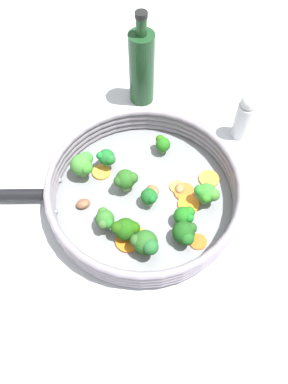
{
  "coord_description": "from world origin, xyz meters",
  "views": [
    {
      "loc": [
        -0.3,
        0.19,
        0.6
      ],
      "look_at": [
        0.0,
        0.0,
        0.03
      ],
      "focal_mm": 35.0,
      "sensor_mm": 36.0,
      "label": 1
    }
  ],
  "objects": [
    {
      "name": "broccoli_floret_1",
      "position": [
        0.09,
        0.02,
        0.04
      ],
      "size": [
        0.04,
        0.03,
        0.04
      ],
      "color": "#7FAC6E",
      "rests_on": "skillet"
    },
    {
      "name": "skillet_rivet_right",
      "position": [
        0.05,
        0.15,
        0.01
      ],
      "size": [
        0.01,
        0.01,
        0.01
      ],
      "primitive_type": "sphere",
      "color": "gray",
      "rests_on": "skillet"
    },
    {
      "name": "broccoli_floret_8",
      "position": [
        -0.09,
        0.06,
        0.04
      ],
      "size": [
        0.05,
        0.04,
        0.05
      ],
      "color": "#769953",
      "rests_on": "skillet"
    },
    {
      "name": "broccoli_floret_7",
      "position": [
        -0.05,
        0.07,
        0.03
      ],
      "size": [
        0.04,
        0.05,
        0.04
      ],
      "color": "#6EA352",
      "rests_on": "skillet"
    },
    {
      "name": "skillet_handle",
      "position": [
        0.13,
        0.22,
        0.02
      ],
      "size": [
        0.11,
        0.16,
        0.02
      ],
      "primitive_type": "cylinder",
      "rotation": [
        1.57,
        0.0,
        2.6
      ],
      "color": "black",
      "rests_on": "skillet"
    },
    {
      "name": "broccoli_floret_10",
      "position": [
        -0.08,
        -0.03,
        0.03
      ],
      "size": [
        0.04,
        0.04,
        0.04
      ],
      "color": "#5F8651",
      "rests_on": "skillet"
    },
    {
      "name": "broccoli_floret_3",
      "position": [
        -0.02,
        0.0,
        0.03
      ],
      "size": [
        0.03,
        0.03,
        0.04
      ],
      "color": "#85B664",
      "rests_on": "skillet"
    },
    {
      "name": "mushroom_piece_2",
      "position": [
        -0.02,
        -0.06,
        0.02
      ],
      "size": [
        0.03,
        0.03,
        0.01
      ],
      "primitive_type": "ellipsoid",
      "rotation": [
        0.0,
        0.0,
        5.46
      ],
      "color": "olive",
      "rests_on": "skillet"
    },
    {
      "name": "broccoli_floret_9",
      "position": [
        -0.02,
        0.09,
        0.04
      ],
      "size": [
        0.04,
        0.03,
        0.04
      ],
      "color": "#5C8E50",
      "rests_on": "skillet"
    },
    {
      "name": "carrot_slice_0",
      "position": [
        -0.02,
        -0.06,
        0.01
      ],
      "size": [
        0.04,
        0.04,
        0.0
      ],
      "primitive_type": "cylinder",
      "rotation": [
        0.0,
        0.0,
        2.18
      ],
      "color": "#EC913E",
      "rests_on": "skillet"
    },
    {
      "name": "broccoli_floret_0",
      "position": [
        -0.07,
        -0.09,
        0.04
      ],
      "size": [
        0.04,
        0.04,
        0.05
      ],
      "color": "#88B36A",
      "rests_on": "skillet"
    },
    {
      "name": "carrot_slice_4",
      "position": [
        -0.06,
        0.05,
        0.01
      ],
      "size": [
        0.04,
        0.04,
        0.0
      ],
      "primitive_type": "cylinder",
      "rotation": [
        0.0,
        0.0,
        3.3
      ],
      "color": "orange",
      "rests_on": "skillet"
    },
    {
      "name": "ground_plane",
      "position": [
        0.0,
        0.0,
        0.0
      ],
      "size": [
        4.0,
        4.0,
        0.0
      ],
      "primitive_type": "plane",
      "color": "#B3B6BB"
    },
    {
      "name": "carrot_slice_7",
      "position": [
        -0.06,
        0.07,
        0.01
      ],
      "size": [
        0.06,
        0.06,
        0.01
      ],
      "primitive_type": "cylinder",
      "rotation": [
        0.0,
        0.0,
        5.7
      ],
      "color": "orange",
      "rests_on": "skillet"
    },
    {
      "name": "skillet",
      "position": [
        0.0,
        0.0,
        0.01
      ],
      "size": [
        0.34,
        0.34,
        0.01
      ],
      "primitive_type": "cylinder",
      "color": "gray",
      "rests_on": "ground_plane"
    },
    {
      "name": "mushroom_piece_1",
      "position": [
        -0.0,
        -0.02,
        0.02
      ],
      "size": [
        0.03,
        0.02,
        0.01
      ],
      "primitive_type": "ellipsoid",
      "rotation": [
        0.0,
        0.0,
        0.18
      ],
      "color": "brown",
      "rests_on": "skillet"
    },
    {
      "name": "salt_shaker",
      "position": [
        0.03,
        -0.25,
        0.05
      ],
      "size": [
        0.04,
        0.04,
        0.11
      ],
      "color": "silver",
      "rests_on": "ground_plane"
    },
    {
      "name": "mushroom_piece_0",
      "position": [
        0.04,
        0.1,
        0.02
      ],
      "size": [
        0.02,
        0.03,
        0.01
      ],
      "primitive_type": "ellipsoid",
      "rotation": [
        0.0,
        0.0,
        4.52
      ],
      "color": "brown",
      "rests_on": "skillet"
    },
    {
      "name": "carrot_slice_2",
      "position": [
        0.09,
        0.04,
        0.01
      ],
      "size": [
        0.05,
        0.05,
        0.0
      ],
      "primitive_type": "cylinder",
      "rotation": [
        0.0,
        0.0,
        2.27
      ],
      "color": "orange",
      "rests_on": "skillet"
    },
    {
      "name": "skillet_rim_wall",
      "position": [
        0.0,
        0.0,
        0.04
      ],
      "size": [
        0.35,
        0.35,
        0.05
      ],
      "color": "gray",
      "rests_on": "skillet"
    },
    {
      "name": "carrot_slice_1",
      "position": [
        -0.13,
        -0.03,
        0.01
      ],
      "size": [
        0.04,
        0.04,
        0.0
      ],
      "primitive_type": "cylinder",
      "rotation": [
        0.0,
        0.0,
        4.96
      ],
      "color": "#DC5E19",
      "rests_on": "skillet"
    },
    {
      "name": "oil_bottle",
      "position": [
        0.23,
        -0.14,
        0.09
      ],
      "size": [
        0.05,
        0.05,
        0.21
      ],
      "color": "#193D1E",
      "rests_on": "ground_plane"
    },
    {
      "name": "broccoli_floret_2",
      "position": [
        0.1,
        0.07,
        0.04
      ],
      "size": [
        0.05,
        0.05,
        0.05
      ],
      "color": "#8BA963",
      "rests_on": "skillet"
    },
    {
      "name": "broccoli_floret_5",
      "position": [
        0.07,
        -0.09,
        0.03
      ],
      "size": [
        0.03,
        0.03,
        0.04
      ],
      "color": "#5D924C",
      "rests_on": "skillet"
    },
    {
      "name": "carrot_slice_6",
      "position": [
        -0.03,
        -0.07,
        0.01
      ],
      "size": [
        0.05,
        0.05,
        0.0
      ],
      "primitive_type": "cylinder",
      "rotation": [
        0.0,
        0.0,
        4.24
      ],
      "color": "orange",
      "rests_on": "skillet"
    },
    {
      "name": "broccoli_floret_6",
      "position": [
        -0.11,
        -0.01,
        0.04
      ],
      "size": [
        0.04,
        0.04,
        0.04
      ],
      "color": "#78A352",
      "rests_on": "skillet"
    },
    {
      "name": "broccoli_floret_4",
      "position": [
        0.03,
        0.02,
        0.04
      ],
      "size": [
        0.04,
        0.04,
        0.05
      ],
      "color": "#80B465",
      "rests_on": "skillet"
    },
    {
      "name": "carrot_slice_5",
      "position": [
        -0.03,
        -0.12,
        0.01
      ],
      "size": [
        0.05,
        0.05,
        0.0
      ],
      "primitive_type": "cylinder",
      "rotation": [
        0.0,
        0.0,
        0.56
      ],
      "color": "orange",
      "rests_on": "skillet"
    },
    {
      "name": "skillet_rivet_left",
      "position": [
        0.11,
        0.12,
        0.01
      ],
      "size": [
        0.01,
        0.01,
        0.01
      ],
      "primitive_type": "sphere",
      "color": "gray",
      "rests_on": "skillet"
    },
    {
      "name": "carrot_slice_3",
      "position": [
        -0.06,
        -0.06,
        0.01
      ],
      "size": [
        0.05,
        0.05,
        0.0
      ],
      "primitive_type": "cylinder",
      "rotation": [
        0.0,
        0.0,
        2.98
      ],
      "color": "orange",
      "rests_on": "skillet"
    }
  ]
}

